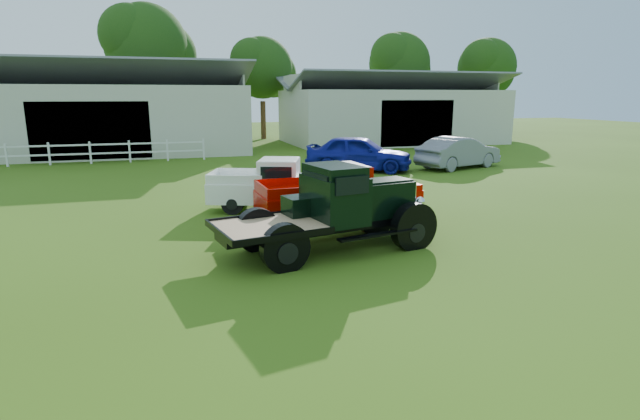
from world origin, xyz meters
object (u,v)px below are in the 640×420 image
object	(u,v)px
vintage_flatbed	(331,209)
misc_car_blue	(359,153)
white_pickup	(277,185)
red_pickup	(338,194)
misc_car_grey	(459,153)

from	to	relation	value
vintage_flatbed	misc_car_blue	distance (m)	13.01
vintage_flatbed	white_pickup	size ratio (longest dim) A/B	1.17
misc_car_blue	vintage_flatbed	bearing A→B (deg)	-174.58
red_pickup	white_pickup	bearing A→B (deg)	117.76
misc_car_blue	white_pickup	bearing A→B (deg)	171.81
vintage_flatbed	misc_car_grey	xyz separation A→B (m)	(10.61, 11.27, -0.24)
misc_car_blue	misc_car_grey	distance (m)	5.25
misc_car_grey	vintage_flatbed	bearing A→B (deg)	118.44
vintage_flatbed	red_pickup	world-z (taller)	vintage_flatbed
red_pickup	misc_car_blue	distance (m)	10.44
vintage_flatbed	misc_car_blue	world-z (taller)	vintage_flatbed
white_pickup	misc_car_blue	bearing A→B (deg)	71.95
white_pickup	misc_car_grey	size ratio (longest dim) A/B	0.92
white_pickup	misc_car_blue	distance (m)	9.19
vintage_flatbed	misc_car_grey	world-z (taller)	vintage_flatbed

